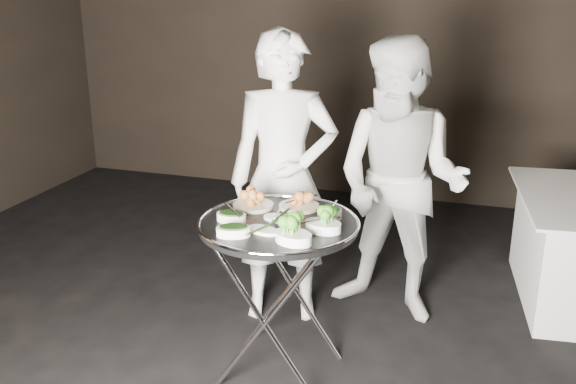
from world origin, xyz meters
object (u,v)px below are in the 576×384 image
(tray_stand, at_px, (279,293))
(waiter_left, at_px, (284,179))
(serving_tray, at_px, (279,224))
(waiter_right, at_px, (400,183))

(tray_stand, xyz_separation_m, waiter_left, (-0.18, 0.63, 0.39))
(serving_tray, bearing_deg, tray_stand, -104.04)
(serving_tray, bearing_deg, waiter_right, 60.54)
(waiter_right, bearing_deg, waiter_left, -150.60)
(serving_tray, relative_size, waiter_left, 0.46)
(tray_stand, height_order, waiter_left, waiter_left)
(tray_stand, bearing_deg, waiter_left, 105.96)
(serving_tray, xyz_separation_m, waiter_left, (-0.18, 0.63, 0.02))
(waiter_left, relative_size, waiter_right, 1.02)
(waiter_left, bearing_deg, tray_stand, -90.86)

